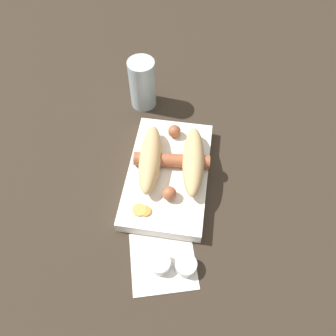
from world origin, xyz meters
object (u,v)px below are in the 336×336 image
Objects in this scene: condiment_cup_far at (186,266)px; drink_glass at (142,84)px; food_tray at (168,174)px; sausage at (172,160)px; bread_roll at (172,160)px; condiment_cup_near at (160,264)px.

drink_glass is at bearing -158.96° from condiment_cup_far.
sausage is at bearing 163.11° from food_tray.
food_tray is 0.04m from bread_roll.
drink_glass is (-0.20, -0.10, 0.02)m from sausage.
bread_roll is 0.97× the size of sausage.
condiment_cup_far is at bearing 15.32° from bread_roll.
bread_roll is at bearing -164.68° from condiment_cup_far.
condiment_cup_near is at bearing 2.10° from bread_roll.
drink_glass is (-0.40, -0.15, 0.05)m from condiment_cup_far.
drink_glass is at bearing -153.64° from bread_roll.
condiment_cup_near is 0.32× the size of drink_glass.
condiment_cup_near is (0.19, 0.01, -0.00)m from food_tray.
bread_roll is 0.01m from sausage.
food_tray is 1.48× the size of sausage.
bread_roll is 0.21m from condiment_cup_far.
bread_roll is (-0.01, 0.01, 0.04)m from food_tray.
condiment_cup_far is 0.43m from drink_glass.
condiment_cup_far is at bearing 21.04° from drink_glass.
condiment_cup_near is 1.00× the size of condiment_cup_far.
condiment_cup_far is (0.20, 0.05, -0.04)m from bread_roll.
sausage is at bearing -175.03° from bread_roll.
condiment_cup_far is (0.20, 0.06, -0.03)m from sausage.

